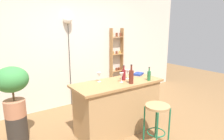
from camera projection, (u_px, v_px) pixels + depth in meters
The scene contains 15 objects.
ground at pixel (128, 137), 3.20m from camera, with size 12.00×12.00×0.00m, color brown.
back_wall at pixel (76, 45), 4.46m from camera, with size 6.40×0.10×2.80m, color beige.
kitchen_counter at pixel (118, 106), 3.35m from camera, with size 1.56×0.65×0.90m.
bar_stool at pixel (157, 115), 2.91m from camera, with size 0.37×0.37×0.66m.
spice_shelf at pixel (117, 62), 5.06m from camera, with size 0.36×0.13×1.78m.
plant_stool at pixel (17, 129), 3.03m from camera, with size 0.31×0.31×0.45m, color #2D2823.
potted_plant at pixel (12, 86), 2.87m from camera, with size 0.49×0.44×0.79m.
bottle_soda_blue at pixel (149, 75), 3.31m from camera, with size 0.06×0.06×0.24m.
bottle_olive_oil at pixel (124, 75), 3.34m from camera, with size 0.07×0.07×0.26m.
bottle_sauce_amber at pixel (131, 76), 3.13m from camera, with size 0.08×0.08×0.32m.
wine_glass_left at pixel (127, 72), 3.43m from camera, with size 0.07×0.07×0.16m.
wine_glass_center at pixel (99, 75), 3.23m from camera, with size 0.07×0.07×0.16m.
wine_glass_right at pixel (122, 75), 3.20m from camera, with size 0.07×0.07×0.16m.
cookbook at pixel (138, 74), 3.72m from camera, with size 0.21×0.15×0.04m, color navy.
pendant_globe_light at pixel (68, 21), 4.14m from camera, with size 0.19×0.19×2.07m.
Camera 1 is at (-1.86, -2.22, 1.80)m, focal length 30.72 mm.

